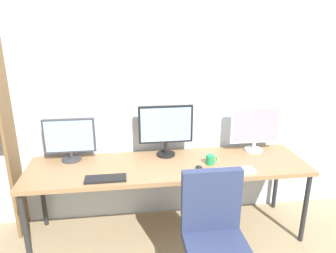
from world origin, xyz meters
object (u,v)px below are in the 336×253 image
at_px(monitor_center, 166,127).
at_px(coffee_mug, 210,160).
at_px(monitor_right, 255,127).
at_px(computer_mouse, 199,168).
at_px(keyboard_left, 106,179).
at_px(monitor_left, 70,139).
at_px(office_chair, 214,251).
at_px(keyboard_right, 236,171).
at_px(desk, 169,169).

bearing_deg(monitor_center, coffee_mug, -34.17).
relative_size(monitor_right, computer_mouse, 5.22).
relative_size(keyboard_left, coffee_mug, 3.23).
bearing_deg(monitor_left, coffee_mug, -11.39).
bearing_deg(office_chair, keyboard_right, 59.34).
height_order(office_chair, monitor_right, monitor_right).
bearing_deg(keyboard_left, monitor_center, 38.30).
xyz_separation_m(monitor_center, computer_mouse, (0.25, -0.36, -0.27)).
relative_size(computer_mouse, coffee_mug, 0.91).
xyz_separation_m(desk, coffee_mug, (0.38, -0.05, 0.09)).
xyz_separation_m(computer_mouse, coffee_mug, (0.13, 0.10, 0.03)).
xyz_separation_m(monitor_left, monitor_center, (0.90, 0.00, 0.07)).
distance_m(monitor_right, keyboard_right, 0.61).
distance_m(office_chair, keyboard_left, 1.03).
distance_m(office_chair, computer_mouse, 0.74).
bearing_deg(keyboard_right, monitor_left, 163.15).
xyz_separation_m(desk, keyboard_left, (-0.56, -0.23, 0.06)).
bearing_deg(monitor_left, desk, -13.27).
bearing_deg(keyboard_left, monitor_left, 127.55).
bearing_deg(keyboard_right, keyboard_left, 180.00).
bearing_deg(monitor_left, computer_mouse, -17.10).
distance_m(monitor_right, computer_mouse, 0.77).
height_order(keyboard_left, computer_mouse, computer_mouse).
bearing_deg(keyboard_left, coffee_mug, 11.11).
height_order(desk, monitor_center, monitor_center).
height_order(office_chair, keyboard_right, office_chair).
relative_size(desk, keyboard_right, 7.62).
bearing_deg(office_chair, computer_mouse, 87.46).
bearing_deg(desk, monitor_center, 90.00).
bearing_deg(desk, keyboard_left, -157.67).
bearing_deg(coffee_mug, keyboard_right, -45.68).
relative_size(desk, monitor_right, 5.12).
xyz_separation_m(keyboard_left, coffee_mug, (0.94, 0.18, 0.04)).
height_order(office_chair, coffee_mug, office_chair).
distance_m(desk, monitor_right, 0.97).
bearing_deg(office_chair, keyboard_left, 144.26).
bearing_deg(keyboard_left, office_chair, -35.74).
height_order(office_chair, keyboard_left, office_chair).
relative_size(desk, office_chair, 2.59).
xyz_separation_m(monitor_center, keyboard_right, (0.56, -0.44, -0.28)).
height_order(keyboard_left, coffee_mug, coffee_mug).
bearing_deg(office_chair, coffee_mug, 78.34).
xyz_separation_m(office_chair, keyboard_right, (0.33, 0.56, 0.35)).
relative_size(monitor_center, keyboard_left, 1.52).
xyz_separation_m(monitor_center, keyboard_left, (-0.56, -0.44, -0.28)).
distance_m(desk, monitor_center, 0.40).
relative_size(desk, monitor_left, 5.46).
distance_m(monitor_center, monitor_right, 0.90).
bearing_deg(computer_mouse, office_chair, -92.54).
xyz_separation_m(desk, computer_mouse, (0.25, -0.14, 0.06)).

